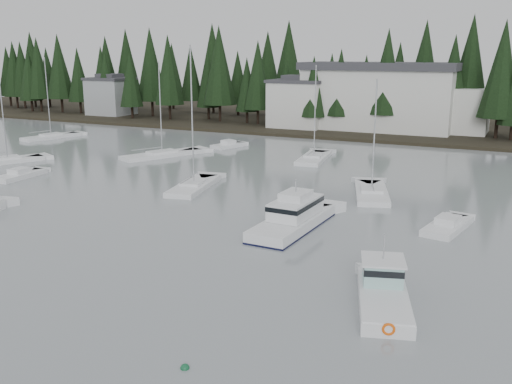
% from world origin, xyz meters
% --- Properties ---
extents(far_shore_land, '(240.00, 54.00, 1.00)m').
position_xyz_m(far_shore_land, '(0.00, 97.00, 0.00)').
color(far_shore_land, black).
rests_on(far_shore_land, ground).
extents(conifer_treeline, '(200.00, 22.00, 20.00)m').
position_xyz_m(conifer_treeline, '(0.00, 86.00, 0.00)').
color(conifer_treeline, black).
rests_on(conifer_treeline, ground).
extents(house_west, '(9.54, 7.42, 8.75)m').
position_xyz_m(house_west, '(-18.00, 79.00, 4.65)').
color(house_west, silver).
rests_on(house_west, ground).
extents(house_far_west, '(8.48, 7.42, 8.25)m').
position_xyz_m(house_far_west, '(-60.00, 81.00, 4.40)').
color(house_far_west, '#999EA0').
rests_on(house_far_west, ground).
extents(harbor_inn, '(29.50, 11.50, 10.90)m').
position_xyz_m(harbor_inn, '(-2.96, 82.34, 5.78)').
color(harbor_inn, silver).
rests_on(harbor_inn, ground).
extents(cabin_cruiser_center, '(3.50, 10.11, 4.30)m').
position_xyz_m(cabin_cruiser_center, '(2.55, 26.45, 0.64)').
color(cabin_cruiser_center, white).
rests_on(cabin_cruiser_center, ground).
extents(lobster_boat_teal, '(4.56, 7.67, 4.03)m').
position_xyz_m(lobster_boat_teal, '(11.89, 16.08, 0.48)').
color(lobster_boat_teal, white).
rests_on(lobster_boat_teal, ground).
extents(sailboat_0, '(4.45, 9.25, 14.12)m').
position_xyz_m(sailboat_0, '(-11.16, 34.22, 0.08)').
color(sailboat_0, white).
rests_on(sailboat_0, ground).
extents(sailboat_1, '(4.14, 9.45, 12.07)m').
position_xyz_m(sailboat_1, '(-5.76, 53.61, 0.06)').
color(sailboat_1, white).
rests_on(sailboat_1, ground).
extents(sailboat_5, '(5.41, 9.33, 11.26)m').
position_xyz_m(sailboat_5, '(5.30, 39.05, 0.05)').
color(sailboat_5, white).
rests_on(sailboat_5, ground).
extents(sailboat_7, '(5.86, 8.52, 11.29)m').
position_xyz_m(sailboat_7, '(-38.59, 35.86, 0.06)').
color(sailboat_7, white).
rests_on(sailboat_7, ground).
extents(sailboat_8, '(4.54, 9.48, 12.84)m').
position_xyz_m(sailboat_8, '(-48.80, 53.08, 0.07)').
color(sailboat_8, white).
rests_on(sailboat_8, ground).
extents(sailboat_9, '(7.12, 11.11, 12.43)m').
position_xyz_m(sailboat_9, '(-24.12, 47.44, 0.06)').
color(sailboat_9, white).
rests_on(sailboat_9, ground).
extents(runabout_0, '(2.67, 6.24, 1.42)m').
position_xyz_m(runabout_0, '(-30.48, 30.28, 0.13)').
color(runabout_0, white).
rests_on(runabout_0, ground).
extents(runabout_1, '(3.24, 6.33, 1.42)m').
position_xyz_m(runabout_1, '(13.17, 31.15, 0.13)').
color(runabout_1, white).
rests_on(runabout_1, ground).
extents(runabout_3, '(3.57, 5.52, 1.42)m').
position_xyz_m(runabout_3, '(-19.96, 57.57, 0.13)').
color(runabout_3, white).
rests_on(runabout_3, ground).
extents(mooring_buoy_green, '(0.40, 0.40, 0.40)m').
position_xyz_m(mooring_buoy_green, '(5.89, 6.00, 0.00)').
color(mooring_buoy_green, '#145933').
rests_on(mooring_buoy_green, ground).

